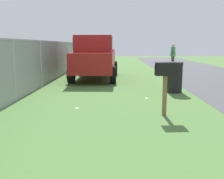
{
  "coord_description": "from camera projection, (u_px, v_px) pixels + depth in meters",
  "views": [
    {
      "loc": [
        0.71,
        0.64,
        1.66
      ],
      "look_at": [
        5.66,
        0.73,
        0.82
      ],
      "focal_mm": 42.29,
      "sensor_mm": 36.0,
      "label": 1
    }
  ],
  "objects": [
    {
      "name": "litter_wrapper_near_hydrant",
      "position": [
        146.0,
        98.0,
        8.31
      ],
      "size": [
        0.14,
        0.11,
        0.01
      ],
      "primitive_type": "cube",
      "rotation": [
        0.0,
        0.0,
        0.26
      ],
      "color": "silver",
      "rests_on": "ground"
    },
    {
      "name": "litter_wrapper_far_scatter",
      "position": [
        77.0,
        108.0,
        7.0
      ],
      "size": [
        0.15,
        0.14,
        0.01
      ],
      "primitive_type": "cube",
      "rotation": [
        0.0,
        0.0,
        0.74
      ],
      "color": "silver",
      "rests_on": "ground"
    },
    {
      "name": "trash_bin",
      "position": [
        174.0,
        77.0,
        9.27
      ],
      "size": [
        0.58,
        0.58,
        1.07
      ],
      "color": "black",
      "rests_on": "ground"
    },
    {
      "name": "pedestrian",
      "position": [
        173.0,
        54.0,
        18.15
      ],
      "size": [
        0.39,
        0.45,
        1.76
      ],
      "rotation": [
        0.0,
        0.0,
        0.83
      ],
      "color": "#4C4238",
      "rests_on": "ground"
    },
    {
      "name": "mailbox",
      "position": [
        165.0,
        73.0,
        6.12
      ],
      "size": [
        0.24,
        0.48,
        1.28
      ],
      "rotation": [
        0.0,
        0.0,
        0.08
      ],
      "color": "brown",
      "rests_on": "ground"
    },
    {
      "name": "pickup_truck",
      "position": [
        95.0,
        57.0,
        12.84
      ],
      "size": [
        5.16,
        2.16,
        2.09
      ],
      "rotation": [
        0.0,
        0.0,
        3.12
      ],
      "color": "maroon",
      "rests_on": "ground"
    },
    {
      "name": "fence_section",
      "position": [
        29.0,
        65.0,
        9.07
      ],
      "size": [
        19.57,
        0.07,
        1.84
      ],
      "color": "#9EA3A8",
      "rests_on": "ground"
    }
  ]
}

